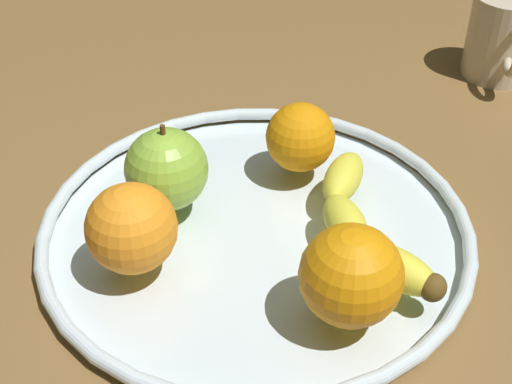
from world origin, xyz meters
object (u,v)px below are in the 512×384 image
(banana, at_px, (364,224))
(orange_front_right, at_px, (351,276))
(fruit_bowl, at_px, (256,228))
(orange_front_left, at_px, (132,228))
(orange_center, at_px, (300,137))
(apple, at_px, (166,169))
(ambient_mug, at_px, (503,37))

(banana, relative_size, orange_front_right, 2.40)
(fruit_bowl, relative_size, orange_front_left, 5.19)
(orange_front_left, bearing_deg, orange_center, 138.84)
(apple, bearing_deg, orange_front_left, -9.20)
(banana, bearing_deg, fruit_bowl, -119.21)
(fruit_bowl, bearing_deg, orange_center, 157.75)
(banana, distance_m, apple, 0.17)
(banana, relative_size, orange_front_left, 2.52)
(fruit_bowl, distance_m, orange_center, 0.10)
(apple, height_order, ambient_mug, apple)
(fruit_bowl, bearing_deg, orange_front_right, 37.70)
(orange_front_left, height_order, ambient_mug, ambient_mug)
(banana, relative_size, ambient_mug, 1.51)
(banana, height_order, orange_front_left, orange_front_left)
(orange_front_right, distance_m, ambient_mug, 0.44)
(apple, height_order, orange_front_left, apple)
(orange_center, height_order, orange_front_left, orange_front_left)
(apple, bearing_deg, ambient_mug, 131.20)
(orange_front_left, relative_size, orange_front_right, 0.95)
(fruit_bowl, height_order, ambient_mug, ambient_mug)
(orange_front_left, distance_m, ambient_mug, 0.50)
(fruit_bowl, relative_size, orange_front_right, 4.94)
(banana, xyz_separation_m, orange_front_right, (0.08, -0.01, 0.02))
(orange_center, bearing_deg, apple, -59.94)
(ambient_mug, bearing_deg, banana, -27.22)
(banana, xyz_separation_m, orange_front_left, (0.04, -0.18, 0.02))
(banana, bearing_deg, orange_center, -169.57)
(orange_center, bearing_deg, orange_front_right, 13.25)
(orange_center, relative_size, orange_front_right, 0.85)
(banana, bearing_deg, orange_front_left, -95.50)
(banana, bearing_deg, ambient_mug, 133.42)
(apple, relative_size, orange_front_left, 1.12)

